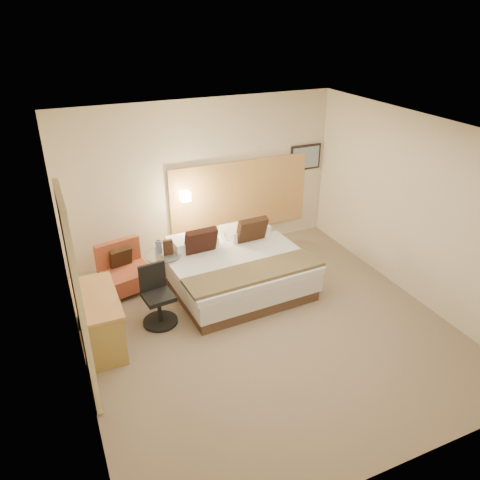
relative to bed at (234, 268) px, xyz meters
name	(u,v)px	position (x,y,z in m)	size (l,w,h in m)	color
floor	(266,326)	(-0.02, -1.15, -0.33)	(4.80, 5.00, 0.02)	#7C6B54
ceiling	(271,132)	(-0.02, -1.15, 2.39)	(4.80, 5.00, 0.02)	silver
wall_back	(202,179)	(-0.02, 1.36, 1.03)	(4.80, 0.02, 2.70)	beige
wall_front	(406,364)	(-0.02, -3.66, 1.03)	(4.80, 0.02, 2.70)	beige
wall_left	(69,280)	(-2.43, -1.15, 1.03)	(0.02, 5.00, 2.70)	beige
wall_right	(416,209)	(2.39, -1.15, 1.03)	(0.02, 5.00, 2.70)	beige
headboard_panel	(240,196)	(0.68, 1.32, 0.63)	(2.60, 0.04, 1.30)	tan
art_frame	(305,157)	(2.00, 1.33, 1.18)	(0.62, 0.03, 0.47)	black
art_canvas	(306,158)	(2.00, 1.31, 1.18)	(0.54, 0.01, 0.39)	#768EA3
lamp_arm	(184,195)	(-0.37, 1.27, 0.83)	(0.02, 0.02, 0.12)	silver
lamp_shade	(185,196)	(-0.37, 1.21, 0.83)	(0.15, 0.15, 0.15)	#FFEDC6
curtain	(78,301)	(-2.38, -1.40, 0.90)	(0.06, 0.90, 2.42)	beige
bottle_a	(158,247)	(-1.09, 0.40, 0.40)	(0.07, 0.07, 0.22)	#7997BB
bottle_b	(160,247)	(-1.06, 0.40, 0.40)	(0.07, 0.07, 0.22)	#869FD0
menu_folder	(168,247)	(-0.96, 0.31, 0.41)	(0.14, 0.06, 0.24)	#352015
bed	(234,268)	(0.00, 0.00, 0.00)	(2.11, 2.07, 0.99)	#493224
lounge_chair	(125,272)	(-1.59, 0.61, -0.02)	(0.84, 0.77, 0.75)	tan
side_table	(164,270)	(-1.03, 0.34, 0.02)	(0.58, 0.58, 0.61)	white
desk	(99,306)	(-2.14, -0.61, 0.25)	(0.54, 1.17, 0.73)	#BC8349
desk_chair	(158,300)	(-1.35, -0.45, 0.03)	(0.54, 0.54, 0.86)	black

